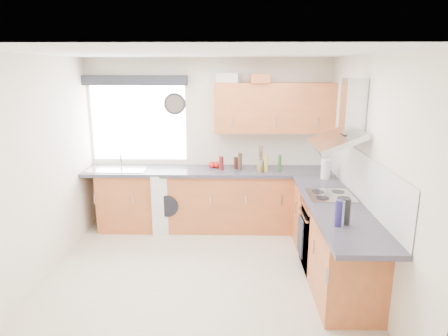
{
  "coord_description": "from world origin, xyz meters",
  "views": [
    {
      "loc": [
        0.36,
        -4.14,
        2.37
      ],
      "look_at": [
        0.25,
        0.85,
        1.1
      ],
      "focal_mm": 32.0,
      "sensor_mm": 36.0,
      "label": 1
    }
  ],
  "objects_px": {
    "extractor_hood": "(345,122)",
    "upper_cabinets": "(274,108)",
    "oven": "(328,235)",
    "washing_machine": "(170,199)"
  },
  "relations": [
    {
      "from": "extractor_hood",
      "to": "upper_cabinets",
      "type": "distance_m",
      "value": 1.48
    },
    {
      "from": "extractor_hood",
      "to": "upper_cabinets",
      "type": "xyz_separation_m",
      "value": [
        -0.65,
        1.33,
        0.03
      ]
    },
    {
      "from": "oven",
      "to": "washing_machine",
      "type": "height_order",
      "value": "washing_machine"
    },
    {
      "from": "oven",
      "to": "upper_cabinets",
      "type": "distance_m",
      "value": 1.99
    },
    {
      "from": "oven",
      "to": "extractor_hood",
      "type": "distance_m",
      "value": 1.35
    },
    {
      "from": "upper_cabinets",
      "to": "washing_machine",
      "type": "distance_m",
      "value": 2.04
    },
    {
      "from": "extractor_hood",
      "to": "upper_cabinets",
      "type": "bearing_deg",
      "value": 116.13
    },
    {
      "from": "oven",
      "to": "upper_cabinets",
      "type": "relative_size",
      "value": 0.5
    },
    {
      "from": "extractor_hood",
      "to": "washing_machine",
      "type": "bearing_deg",
      "value": 150.66
    },
    {
      "from": "upper_cabinets",
      "to": "oven",
      "type": "bearing_deg",
      "value": -67.46
    }
  ]
}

